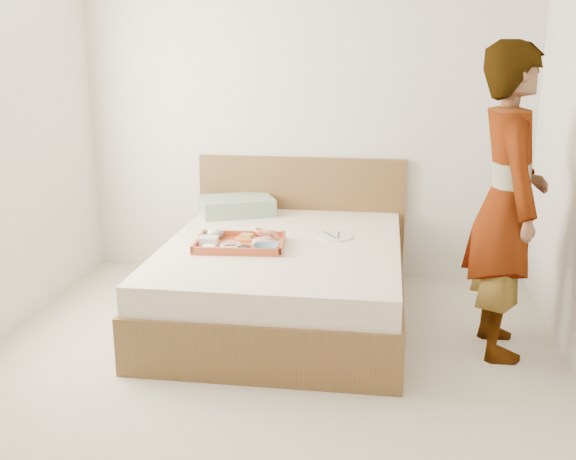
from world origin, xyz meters
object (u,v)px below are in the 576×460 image
(dinner_plate, at_px, (334,236))
(bed, at_px, (283,280))
(person, at_px, (507,203))
(tray, at_px, (240,243))

(dinner_plate, bearing_deg, bed, -149.89)
(bed, distance_m, person, 1.55)
(bed, bearing_deg, tray, -155.16)
(dinner_plate, distance_m, person, 1.21)
(bed, xyz_separation_m, dinner_plate, (0.33, 0.19, 0.27))
(dinner_plate, bearing_deg, person, -25.05)
(tray, height_order, dinner_plate, tray)
(tray, bearing_deg, bed, 20.41)
(bed, height_order, dinner_plate, dinner_plate)
(bed, xyz_separation_m, person, (1.37, -0.30, 0.66))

